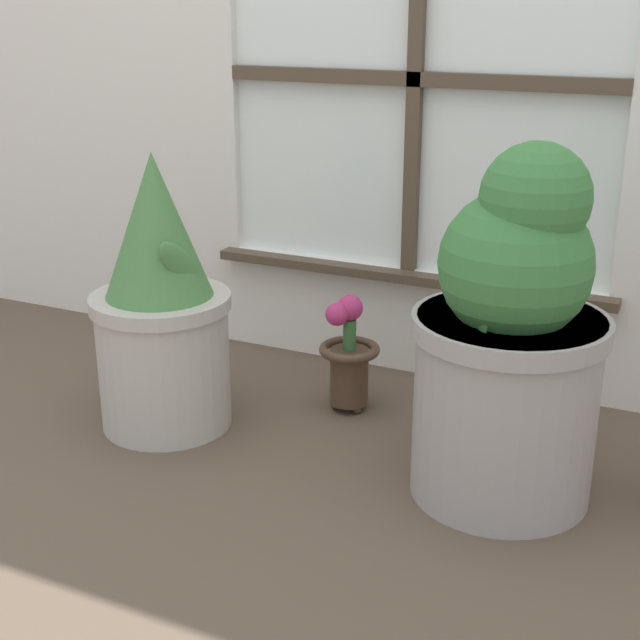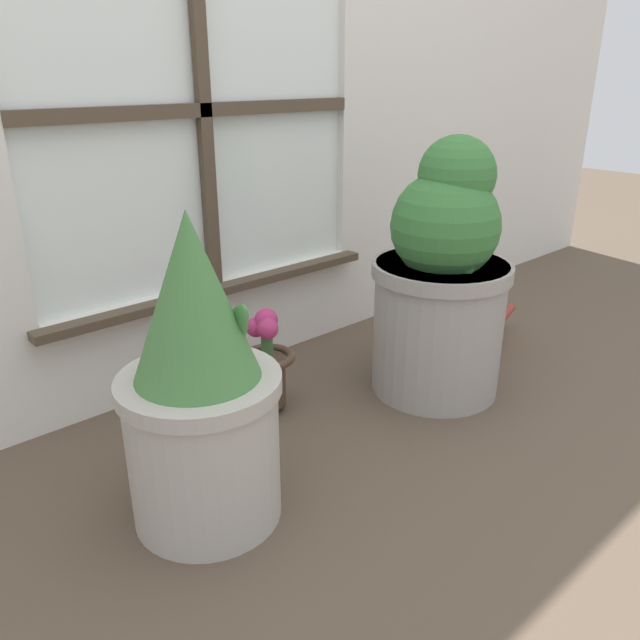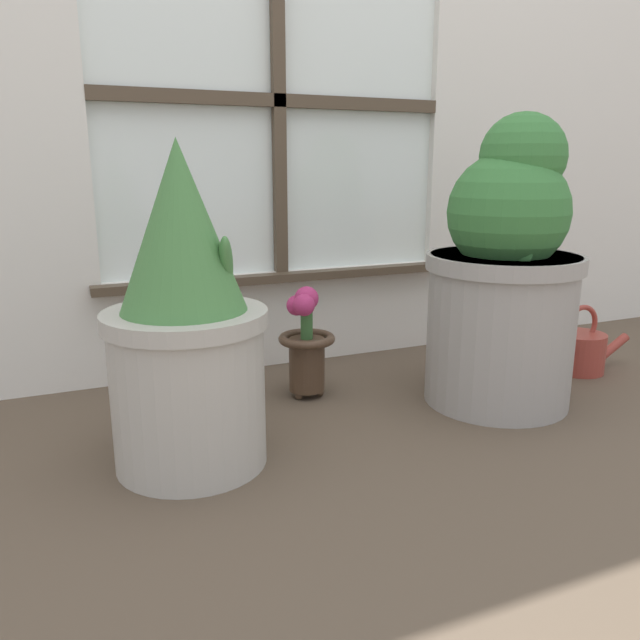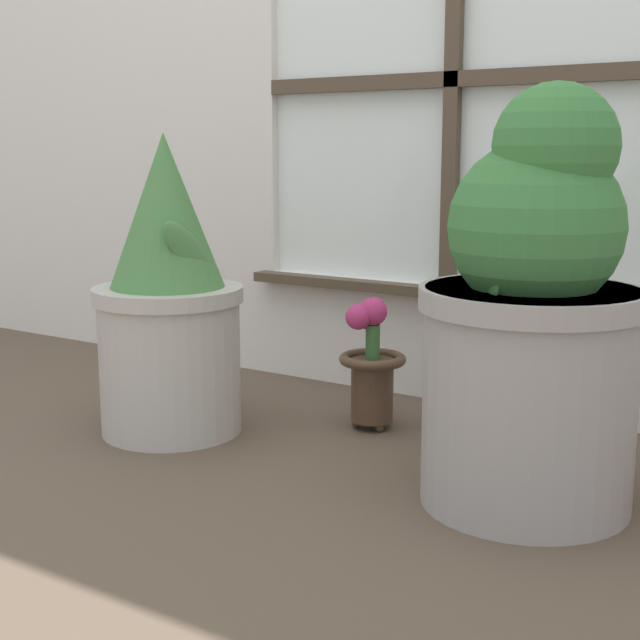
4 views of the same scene
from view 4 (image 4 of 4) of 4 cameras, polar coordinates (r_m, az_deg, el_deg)
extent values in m
plane|color=brown|center=(1.67, -2.17, -10.48)|extent=(10.00, 10.00, 0.00)
cube|color=silver|center=(2.21, 8.21, -1.44)|extent=(1.02, 0.05, 0.29)
cube|color=white|center=(2.18, 8.82, 14.94)|extent=(1.02, 0.02, 0.97)
cube|color=#4C3D2D|center=(2.15, 8.50, 15.00)|extent=(0.04, 0.02, 0.97)
cube|color=#4C3D2D|center=(2.15, 8.50, 15.00)|extent=(1.02, 0.02, 0.04)
cube|color=#4C3D2D|center=(2.14, 7.80, 1.76)|extent=(1.08, 0.06, 0.02)
cylinder|color=#B7B2A8|center=(1.96, -9.56, -2.52)|extent=(0.30, 0.30, 0.32)
cylinder|color=#B7B2A8|center=(1.93, -9.69, 1.64)|extent=(0.32, 0.32, 0.03)
cylinder|color=#38281E|center=(1.93, -9.70, 1.96)|extent=(0.28, 0.28, 0.01)
cone|color=#477F42|center=(1.91, -9.86, 6.91)|extent=(0.24, 0.24, 0.32)
ellipsoid|color=#477F42|center=(1.85, -8.38, 4.32)|extent=(0.07, 0.16, 0.17)
cylinder|color=#9E9993|center=(1.57, 13.16, -4.85)|extent=(0.36, 0.36, 0.38)
cylinder|color=#9E9993|center=(1.54, 13.44, 1.32)|extent=(0.38, 0.38, 0.04)
cylinder|color=#38281E|center=(1.53, 13.46, 1.84)|extent=(0.33, 0.33, 0.01)
sphere|color=#387538|center=(1.52, 13.64, 5.82)|extent=(0.29, 0.29, 0.29)
sphere|color=#387538|center=(1.50, 14.83, 10.73)|extent=(0.20, 0.20, 0.20)
ellipsoid|color=#387538|center=(1.49, 10.49, 5.29)|extent=(0.15, 0.17, 0.23)
sphere|color=#473323|center=(2.02, 3.82, -6.38)|extent=(0.02, 0.02, 0.02)
sphere|color=#473323|center=(1.99, 2.34, -6.62)|extent=(0.02, 0.02, 0.02)
sphere|color=#473323|center=(1.96, 3.84, -6.90)|extent=(0.02, 0.02, 0.02)
cylinder|color=#473323|center=(1.97, 3.36, -4.48)|extent=(0.09, 0.09, 0.14)
torus|color=#473323|center=(1.95, 3.38, -2.52)|extent=(0.15, 0.15, 0.02)
cylinder|color=#386633|center=(1.95, 3.39, -1.43)|extent=(0.03, 0.03, 0.08)
sphere|color=#B22D66|center=(1.93, 3.42, 0.55)|extent=(0.06, 0.06, 0.06)
sphere|color=#B22D66|center=(1.96, 3.18, 0.11)|extent=(0.05, 0.05, 0.05)
sphere|color=#B22D66|center=(1.92, 2.45, 0.20)|extent=(0.06, 0.06, 0.06)
camera|label=1|loc=(0.41, -121.11, 52.20)|focal=50.00mm
camera|label=2|loc=(1.92, -44.82, 15.56)|focal=35.00mm
camera|label=3|loc=(1.54, -49.33, 6.64)|focal=35.00mm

